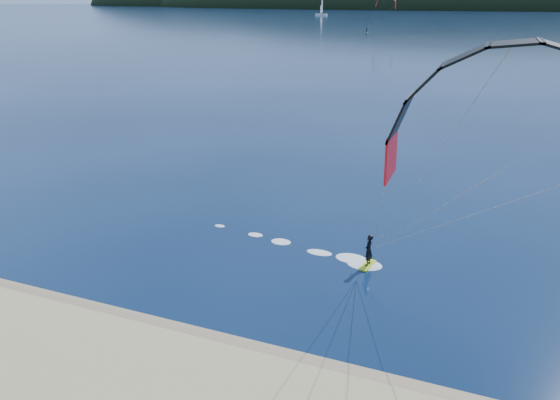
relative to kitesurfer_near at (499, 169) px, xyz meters
name	(u,v)px	position (x,y,z in m)	size (l,w,h in m)	color
wet_sand	(148,334)	(-13.29, -3.17, -8.25)	(220.00, 2.50, 0.10)	#927254
headland	(490,8)	(-12.66, 737.62, -8.30)	(1200.00, 310.00, 140.00)	black
kitesurfer_near	(499,169)	(0.00, 0.00, 0.00)	(21.01, 9.96, 11.89)	#C7E61B
kitesurfer_far	(385,6)	(-42.78, 200.40, 2.08)	(12.44, 5.64, 13.23)	#C7E61B
sailboat	(321,14)	(-128.92, 393.59, -7.33)	(9.11, 5.95, 13.12)	white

